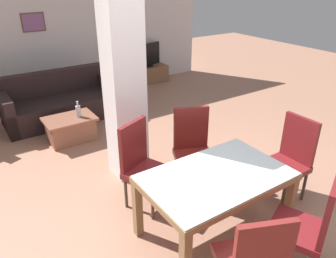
{
  "coord_description": "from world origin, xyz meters",
  "views": [
    {
      "loc": [
        -1.88,
        -1.96,
        2.51
      ],
      "look_at": [
        0.0,
        0.85,
        0.87
      ],
      "focal_mm": 35.0,
      "sensor_mm": 36.0,
      "label": 1
    }
  ],
  "objects_px": {
    "dining_chair_far_left": "(142,163)",
    "coffee_table": "(71,129)",
    "sofa": "(61,104)",
    "dining_chair_head_right": "(290,157)",
    "tv_stand": "(146,75)",
    "bottle": "(78,111)",
    "dining_chair_near_right": "(310,223)",
    "dining_table": "(216,188)",
    "tv_screen": "(145,56)",
    "dining_chair_far_right": "(193,146)"
  },
  "relations": [
    {
      "from": "dining_chair_far_left",
      "to": "coffee_table",
      "type": "bearing_deg",
      "value": -107.78
    },
    {
      "from": "dining_chair_far_left",
      "to": "sofa",
      "type": "height_order",
      "value": "dining_chair_far_left"
    },
    {
      "from": "dining_chair_head_right",
      "to": "tv_stand",
      "type": "bearing_deg",
      "value": -9.9
    },
    {
      "from": "sofa",
      "to": "bottle",
      "type": "height_order",
      "value": "sofa"
    },
    {
      "from": "coffee_table",
      "to": "bottle",
      "type": "xyz_separation_m",
      "value": [
        0.15,
        -0.04,
        0.29
      ]
    },
    {
      "from": "dining_chair_head_right",
      "to": "tv_stand",
      "type": "distance_m",
      "value": 4.92
    },
    {
      "from": "dining_chair_far_left",
      "to": "coffee_table",
      "type": "xyz_separation_m",
      "value": [
        -0.18,
        2.05,
        -0.34
      ]
    },
    {
      "from": "dining_chair_head_right",
      "to": "sofa",
      "type": "distance_m",
      "value": 4.16
    },
    {
      "from": "sofa",
      "to": "tv_stand",
      "type": "distance_m",
      "value": 2.58
    },
    {
      "from": "bottle",
      "to": "tv_stand",
      "type": "height_order",
      "value": "bottle"
    },
    {
      "from": "dining_chair_head_right",
      "to": "sofa",
      "type": "relative_size",
      "value": 0.51
    },
    {
      "from": "sofa",
      "to": "bottle",
      "type": "xyz_separation_m",
      "value": [
        0.0,
        -1.0,
        0.2
      ]
    },
    {
      "from": "dining_chair_near_right",
      "to": "coffee_table",
      "type": "bearing_deg",
      "value": 79.99
    },
    {
      "from": "dining_table",
      "to": "dining_chair_head_right",
      "type": "xyz_separation_m",
      "value": [
        1.15,
        0.0,
        -0.02
      ]
    },
    {
      "from": "dining_chair_far_left",
      "to": "dining_chair_head_right",
      "type": "bearing_deg",
      "value": 127.86
    },
    {
      "from": "bottle",
      "to": "coffee_table",
      "type": "bearing_deg",
      "value": 166.18
    },
    {
      "from": "dining_chair_head_right",
      "to": "tv_screen",
      "type": "height_order",
      "value": "dining_chair_head_right"
    },
    {
      "from": "sofa",
      "to": "tv_stand",
      "type": "bearing_deg",
      "value": -157.68
    },
    {
      "from": "dining_table",
      "to": "bottle",
      "type": "xyz_separation_m",
      "value": [
        -0.39,
        2.86,
        -0.08
      ]
    },
    {
      "from": "dining_table",
      "to": "dining_chair_far_left",
      "type": "height_order",
      "value": "dining_chair_far_left"
    },
    {
      "from": "dining_chair_far_right",
      "to": "tv_screen",
      "type": "bearing_deg",
      "value": -89.04
    },
    {
      "from": "dining_chair_far_left",
      "to": "tv_stand",
      "type": "bearing_deg",
      "value": -143.38
    },
    {
      "from": "tv_screen",
      "to": "dining_chair_far_left",
      "type": "bearing_deg",
      "value": 48.48
    },
    {
      "from": "tv_stand",
      "to": "dining_table",
      "type": "bearing_deg",
      "value": -112.44
    },
    {
      "from": "dining_chair_head_right",
      "to": "sofa",
      "type": "height_order",
      "value": "dining_chair_head_right"
    },
    {
      "from": "dining_chair_far_right",
      "to": "dining_chair_near_right",
      "type": "bearing_deg",
      "value": 113.25
    },
    {
      "from": "tv_stand",
      "to": "tv_screen",
      "type": "bearing_deg",
      "value": 180.0
    },
    {
      "from": "dining_chair_far_left",
      "to": "dining_chair_near_right",
      "type": "xyz_separation_m",
      "value": [
        0.72,
        -1.67,
        0.0
      ]
    },
    {
      "from": "dining_chair_far_left",
      "to": "dining_chair_head_right",
      "type": "relative_size",
      "value": 1.0
    },
    {
      "from": "dining_chair_head_right",
      "to": "tv_screen",
      "type": "xyz_separation_m",
      "value": [
        0.84,
        4.84,
        0.13
      ]
    },
    {
      "from": "dining_chair_far_right",
      "to": "dining_chair_head_right",
      "type": "xyz_separation_m",
      "value": [
        0.8,
        -0.83,
        0.0
      ]
    },
    {
      "from": "dining_table",
      "to": "dining_chair_far_right",
      "type": "xyz_separation_m",
      "value": [
        0.36,
        0.83,
        -0.02
      ]
    },
    {
      "from": "dining_chair_far_left",
      "to": "bottle",
      "type": "bearing_deg",
      "value": -111.92
    },
    {
      "from": "dining_table",
      "to": "bottle",
      "type": "height_order",
      "value": "dining_table"
    },
    {
      "from": "dining_chair_head_right",
      "to": "sofa",
      "type": "bearing_deg",
      "value": 21.8
    },
    {
      "from": "dining_chair_far_right",
      "to": "dining_chair_head_right",
      "type": "bearing_deg",
      "value": 156.95
    },
    {
      "from": "coffee_table",
      "to": "dining_chair_near_right",
      "type": "bearing_deg",
      "value": -76.44
    },
    {
      "from": "dining_chair_far_left",
      "to": "tv_stand",
      "type": "height_order",
      "value": "dining_chair_far_left"
    },
    {
      "from": "coffee_table",
      "to": "tv_screen",
      "type": "distance_m",
      "value": 3.23
    },
    {
      "from": "dining_table",
      "to": "sofa",
      "type": "distance_m",
      "value": 3.89
    },
    {
      "from": "dining_chair_far_right",
      "to": "bottle",
      "type": "height_order",
      "value": "dining_chair_far_right"
    },
    {
      "from": "dining_table",
      "to": "dining_chair_near_right",
      "type": "relative_size",
      "value": 1.41
    },
    {
      "from": "dining_chair_far_right",
      "to": "tv_stand",
      "type": "distance_m",
      "value": 4.34
    },
    {
      "from": "dining_chair_head_right",
      "to": "sofa",
      "type": "xyz_separation_m",
      "value": [
        -1.54,
        3.86,
        -0.26
      ]
    },
    {
      "from": "coffee_table",
      "to": "bottle",
      "type": "height_order",
      "value": "bottle"
    },
    {
      "from": "dining_table",
      "to": "tv_screen",
      "type": "xyz_separation_m",
      "value": [
        2.0,
        4.84,
        0.1
      ]
    },
    {
      "from": "sofa",
      "to": "coffee_table",
      "type": "bearing_deg",
      "value": 81.23
    },
    {
      "from": "sofa",
      "to": "bottle",
      "type": "bearing_deg",
      "value": 90.02
    },
    {
      "from": "sofa",
      "to": "bottle",
      "type": "distance_m",
      "value": 1.02
    },
    {
      "from": "dining_chair_near_right",
      "to": "tv_stand",
      "type": "distance_m",
      "value": 5.9
    }
  ]
}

